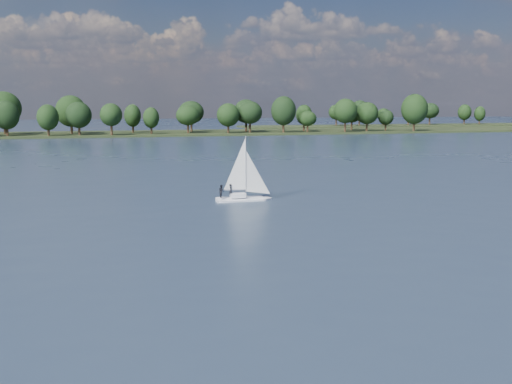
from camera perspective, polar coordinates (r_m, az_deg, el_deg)
ground at (r=123.43m, az=-6.82°, el=3.09°), size 700.00×700.00×0.00m
far_shore at (r=234.61m, az=-10.59°, el=5.70°), size 660.00×40.00×1.50m
far_shore_back at (r=332.70m, az=17.57°, el=6.32°), size 220.00×30.00×1.40m
sailboat at (r=71.97m, az=-1.55°, el=0.98°), size 6.54×1.87×8.60m
treeline at (r=230.18m, az=-11.10°, el=7.64°), size 562.07×73.74×18.37m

